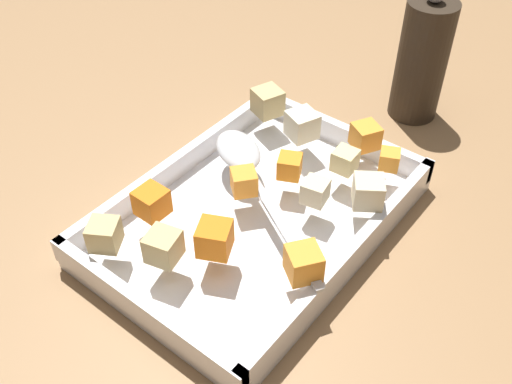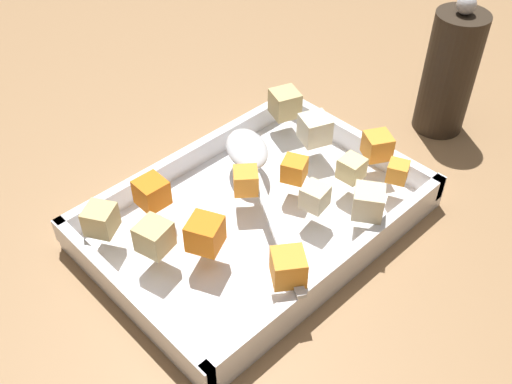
% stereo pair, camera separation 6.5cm
% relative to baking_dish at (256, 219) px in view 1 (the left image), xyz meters
% --- Properties ---
extents(ground_plane, '(4.00, 4.00, 0.00)m').
position_rel_baking_dish_xyz_m(ground_plane, '(-0.00, -0.02, -0.01)').
color(ground_plane, '#936D47').
extents(baking_dish, '(0.36, 0.25, 0.04)m').
position_rel_baking_dish_xyz_m(baking_dish, '(0.00, 0.00, 0.00)').
color(baking_dish, silver).
rests_on(baking_dish, ground_plane).
extents(carrot_chunk_rim_edge, '(0.03, 0.03, 0.03)m').
position_rel_baking_dish_xyz_m(carrot_chunk_rim_edge, '(-0.06, 0.01, 0.04)').
color(carrot_chunk_rim_edge, orange).
rests_on(carrot_chunk_rim_edge, baking_dish).
extents(carrot_chunk_near_left, '(0.03, 0.03, 0.02)m').
position_rel_baking_dish_xyz_m(carrot_chunk_near_left, '(-0.14, 0.09, 0.04)').
color(carrot_chunk_near_left, orange).
rests_on(carrot_chunk_near_left, baking_dish).
extents(carrot_chunk_far_left, '(0.04, 0.04, 0.03)m').
position_rel_baking_dish_xyz_m(carrot_chunk_far_left, '(-0.16, 0.05, 0.05)').
color(carrot_chunk_far_left, orange).
rests_on(carrot_chunk_far_left, baking_dish).
extents(carrot_chunk_corner_sw, '(0.04, 0.04, 0.03)m').
position_rel_baking_dish_xyz_m(carrot_chunk_corner_sw, '(-0.00, -0.02, 0.05)').
color(carrot_chunk_corner_sw, orange).
rests_on(carrot_chunk_corner_sw, baking_dish).
extents(carrot_chunk_corner_nw, '(0.03, 0.03, 0.03)m').
position_rel_baking_dish_xyz_m(carrot_chunk_corner_nw, '(0.09, -0.07, 0.05)').
color(carrot_chunk_corner_nw, orange).
rests_on(carrot_chunk_corner_nw, baking_dish).
extents(carrot_chunk_back_center, '(0.04, 0.04, 0.03)m').
position_rel_baking_dish_xyz_m(carrot_chunk_back_center, '(0.08, 0.01, 0.05)').
color(carrot_chunk_back_center, orange).
rests_on(carrot_chunk_back_center, baking_dish).
extents(carrot_chunk_front_center, '(0.04, 0.04, 0.03)m').
position_rel_baking_dish_xyz_m(carrot_chunk_front_center, '(0.06, 0.10, 0.05)').
color(carrot_chunk_front_center, orange).
rests_on(carrot_chunk_front_center, baking_dish).
extents(potato_chunk_corner_ne, '(0.04, 0.04, 0.03)m').
position_rel_baking_dish_xyz_m(potato_chunk_corner_ne, '(-0.13, -0.03, 0.05)').
color(potato_chunk_corner_ne, beige).
rests_on(potato_chunk_corner_ne, baking_dish).
extents(potato_chunk_near_right, '(0.04, 0.04, 0.03)m').
position_rel_baking_dish_xyz_m(potato_chunk_near_right, '(0.12, -0.02, 0.05)').
color(potato_chunk_near_right, tan).
rests_on(potato_chunk_near_right, baking_dish).
extents(potato_chunk_mid_left, '(0.04, 0.04, 0.03)m').
position_rel_baking_dish_xyz_m(potato_chunk_mid_left, '(-0.14, -0.09, 0.05)').
color(potato_chunk_mid_left, tan).
rests_on(potato_chunk_mid_left, baking_dish).
extents(potato_chunk_heap_top, '(0.03, 0.03, 0.03)m').
position_rel_baking_dish_xyz_m(potato_chunk_heap_top, '(-0.04, 0.05, 0.04)').
color(potato_chunk_heap_top, beige).
rests_on(potato_chunk_heap_top, baking_dish).
extents(potato_chunk_under_handle, '(0.03, 0.03, 0.03)m').
position_rel_baking_dish_xyz_m(potato_chunk_under_handle, '(-0.10, 0.05, 0.04)').
color(potato_chunk_under_handle, '#E0CC89').
rests_on(potato_chunk_under_handle, baking_dish).
extents(potato_chunk_mid_right, '(0.04, 0.04, 0.03)m').
position_rel_baking_dish_xyz_m(potato_chunk_mid_right, '(0.15, -0.08, 0.05)').
color(potato_chunk_mid_right, tan).
rests_on(potato_chunk_mid_right, baking_dish).
extents(potato_chunk_heap_side, '(0.04, 0.04, 0.03)m').
position_rel_baking_dish_xyz_m(potato_chunk_heap_side, '(-0.07, 0.10, 0.05)').
color(potato_chunk_heap_side, beige).
rests_on(potato_chunk_heap_side, baking_dish).
extents(serving_spoon, '(0.15, 0.24, 0.02)m').
position_rel_baking_dish_xyz_m(serving_spoon, '(-0.04, -0.05, 0.04)').
color(serving_spoon, silver).
rests_on(serving_spoon, baking_dish).
extents(pepper_mill, '(0.07, 0.07, 0.19)m').
position_rel_baking_dish_xyz_m(pepper_mill, '(-0.32, 0.03, 0.07)').
color(pepper_mill, '#2D2319').
rests_on(pepper_mill, ground_plane).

